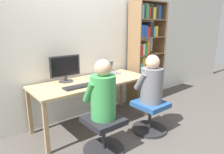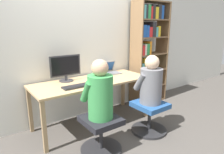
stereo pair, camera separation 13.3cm
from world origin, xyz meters
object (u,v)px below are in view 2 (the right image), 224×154
Objects in this scene: office_chair_right at (149,116)px; bookshelf at (147,54)px; keyboard at (78,86)px; person_at_laptop at (151,83)px; office_chair_left at (101,133)px; desktop_monitor at (66,68)px; laptop at (109,71)px; person_at_monitor at (100,93)px.

office_chair_right is 1.42m from bookshelf.
keyboard is 0.63× the size of person_at_laptop.
keyboard is 0.84× the size of office_chair_left.
office_chair_right is at bearing -90.00° from person_at_laptop.
bookshelf is (0.82, 0.87, 0.25)m from person_at_laptop.
desktop_monitor is at bearing 91.41° from keyboard.
keyboard is 0.84× the size of office_chair_right.
person_at_laptop reaches higher than keyboard.
desktop_monitor reaches higher than keyboard.
office_chair_left is (0.02, -0.53, -0.49)m from keyboard.
laptop is 0.94m from person_at_laptop.
laptop is 0.91m from keyboard.
laptop reaches higher than keyboard.
office_chair_right is 0.26× the size of bookshelf.
keyboard is at bearing 92.66° from office_chair_left.
office_chair_left is (0.03, -0.90, -0.68)m from desktop_monitor.
desktop_monitor is 1.28m from person_at_laptop.
bookshelf is (0.87, -0.07, 0.24)m from laptop.
keyboard reaches higher than office_chair_left.
laptop is 0.17× the size of bookshelf.
desktop_monitor reaches higher than laptop.
bookshelf reaches higher than laptop.
laptop is at bearing 93.46° from person_at_laptop.
office_chair_right is at bearing -86.56° from laptop.
person_at_laptop is at bearing 90.00° from office_chair_right.
office_chair_left is (-0.79, -0.92, -0.52)m from laptop.
person_at_monitor is at bearing -130.78° from laptop.
bookshelf is (1.67, 0.86, 0.76)m from office_chair_left.
office_chair_left is 1.00× the size of office_chair_right.
office_chair_left is 0.73× the size of person_at_monitor.
desktop_monitor is at bearing 92.14° from office_chair_left.
bookshelf is (1.67, 0.85, 0.23)m from person_at_monitor.
office_chair_right is at bearing -32.06° from keyboard.
person_at_monitor reaches higher than office_chair_left.
bookshelf is at bearing 27.08° from person_at_monitor.
office_chair_left is 0.75× the size of person_at_laptop.
laptop is 0.79× the size of keyboard.
desktop_monitor is at bearing 133.71° from office_chair_right.
office_chair_left is at bearing -90.00° from person_at_monitor.
person_at_monitor is 1.03× the size of person_at_laptop.
desktop_monitor is 0.69× the size of person_at_laptop.
desktop_monitor is at bearing 133.87° from person_at_laptop.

